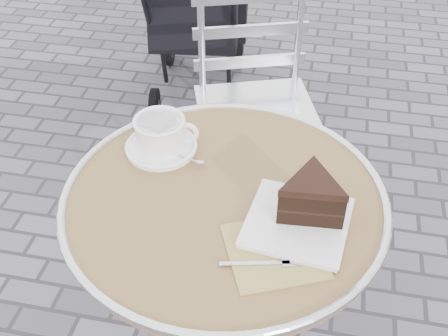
% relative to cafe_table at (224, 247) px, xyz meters
% --- Properties ---
extents(cafe_table, '(0.72, 0.72, 0.74)m').
position_rel_cafe_table_xyz_m(cafe_table, '(0.00, 0.00, 0.00)').
color(cafe_table, silver).
rests_on(cafe_table, ground).
extents(cappuccino_set, '(0.19, 0.17, 0.09)m').
position_rel_cafe_table_xyz_m(cappuccino_set, '(-0.18, 0.13, 0.20)').
color(cappuccino_set, white).
rests_on(cappuccino_set, cafe_table).
extents(cake_plate_set, '(0.28, 0.33, 0.11)m').
position_rel_cafe_table_xyz_m(cake_plate_set, '(0.18, -0.04, 0.21)').
color(cake_plate_set, '#A28659').
rests_on(cake_plate_set, cafe_table).
extents(bistro_chair, '(0.51, 0.51, 0.89)m').
position_rel_cafe_table_xyz_m(bistro_chair, '(-0.06, 0.80, -0.01)').
color(bistro_chair, silver).
rests_on(bistro_chair, ground).
extents(baby_stroller, '(0.53, 0.95, 0.94)m').
position_rel_cafe_table_xyz_m(baby_stroller, '(-0.45, 1.58, -0.14)').
color(baby_stroller, black).
rests_on(baby_stroller, ground).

